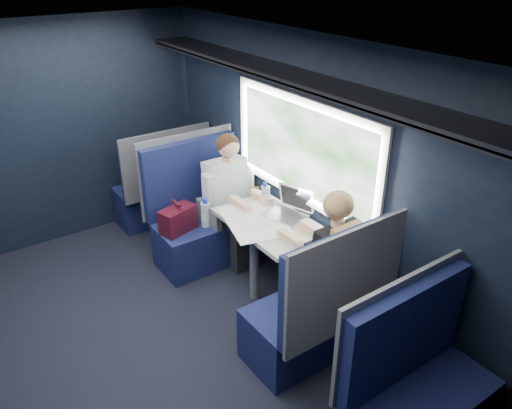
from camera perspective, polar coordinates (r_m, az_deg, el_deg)
ground at (r=4.34m, az=-10.11°, el=-14.48°), size 2.80×4.20×0.01m
room_shell at (r=3.55m, az=-11.70°, el=3.85°), size 3.00×4.40×2.40m
table at (r=4.36m, az=1.43°, el=-2.89°), size 0.62×1.00×0.74m
seat_bay_near at (r=5.03m, az=-6.28°, el=-1.81°), size 1.04×0.62×1.26m
seat_bay_far at (r=3.86m, az=7.01°, el=-12.24°), size 1.04×0.62×1.26m
seat_row_front at (r=5.79m, az=-10.65°, el=1.79°), size 1.04×0.51×1.16m
seat_row_back at (r=3.43m, az=17.83°, el=-19.91°), size 1.04×0.51×1.16m
man at (r=4.88m, az=-2.77°, el=1.28°), size 0.53×0.56×1.32m
woman at (r=3.91m, az=8.42°, el=-6.03°), size 0.53×0.56×1.32m
papers at (r=4.34m, az=-0.15°, el=-1.86°), size 0.65×0.80×0.01m
laptop at (r=4.42m, az=3.96°, el=-0.33°), size 0.37×0.42×0.27m
bottle_small at (r=4.57m, az=1.01°, el=1.12°), size 0.07×0.07×0.23m
cup at (r=4.78m, az=1.21°, el=1.56°), size 0.07×0.07×0.09m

